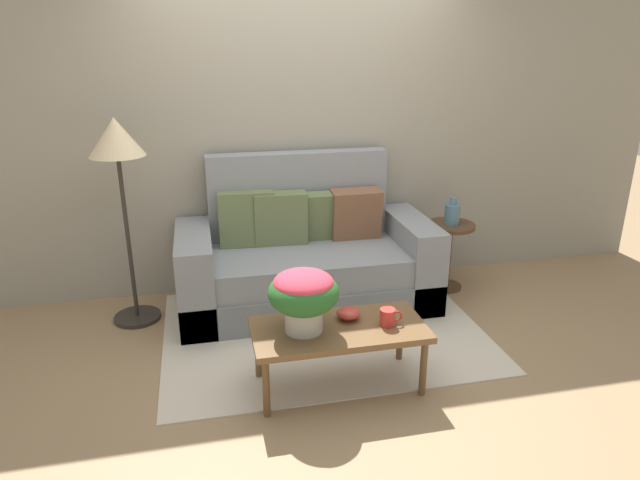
{
  "coord_description": "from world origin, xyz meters",
  "views": [
    {
      "loc": [
        -0.8,
        -3.3,
        1.98
      ],
      "look_at": [
        -0.05,
        0.05,
        0.74
      ],
      "focal_mm": 31.41,
      "sensor_mm": 36.0,
      "label": 1
    }
  ],
  "objects": [
    {
      "name": "ground_plane",
      "position": [
        0.0,
        0.0,
        0.0
      ],
      "size": [
        14.0,
        14.0,
        0.0
      ],
      "primitive_type": "plane",
      "color": "#997A56"
    },
    {
      "name": "wall_back",
      "position": [
        0.0,
        1.14,
        1.37
      ],
      "size": [
        6.4,
        0.12,
        2.73
      ],
      "primitive_type": "cube",
      "color": "gray",
      "rests_on": "ground"
    },
    {
      "name": "area_rug",
      "position": [
        0.0,
        0.17,
        0.01
      ],
      "size": [
        2.24,
        1.67,
        0.01
      ],
      "primitive_type": "cube",
      "color": "beige",
      "rests_on": "ground"
    },
    {
      "name": "couch",
      "position": [
        -0.03,
        0.68,
        0.35
      ],
      "size": [
        1.94,
        0.88,
        1.15
      ],
      "color": "slate",
      "rests_on": "ground"
    },
    {
      "name": "coffee_table",
      "position": [
        -0.06,
        -0.5,
        0.36
      ],
      "size": [
        1.02,
        0.49,
        0.4
      ],
      "color": "brown",
      "rests_on": "ground"
    },
    {
      "name": "side_table",
      "position": [
        1.18,
        0.68,
        0.39
      ],
      "size": [
        0.39,
        0.39,
        0.57
      ],
      "color": "#4C331E",
      "rests_on": "ground"
    },
    {
      "name": "floor_lamp",
      "position": [
        -1.32,
        0.66,
        1.23
      ],
      "size": [
        0.37,
        0.37,
        1.49
      ],
      "color": "#2D2823",
      "rests_on": "ground"
    },
    {
      "name": "potted_plant",
      "position": [
        -0.27,
        -0.5,
        0.63
      ],
      "size": [
        0.4,
        0.4,
        0.36
      ],
      "color": "#B7B2A8",
      "rests_on": "coffee_table"
    },
    {
      "name": "coffee_mug",
      "position": [
        0.23,
        -0.54,
        0.45
      ],
      "size": [
        0.14,
        0.09,
        0.1
      ],
      "color": "red",
      "rests_on": "coffee_table"
    },
    {
      "name": "snack_bowl",
      "position": [
        0.02,
        -0.42,
        0.44
      ],
      "size": [
        0.14,
        0.14,
        0.07
      ],
      "color": "#B2382D",
      "rests_on": "coffee_table"
    },
    {
      "name": "table_vase",
      "position": [
        1.18,
        0.67,
        0.66
      ],
      "size": [
        0.12,
        0.12,
        0.22
      ],
      "color": "slate",
      "rests_on": "side_table"
    }
  ]
}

